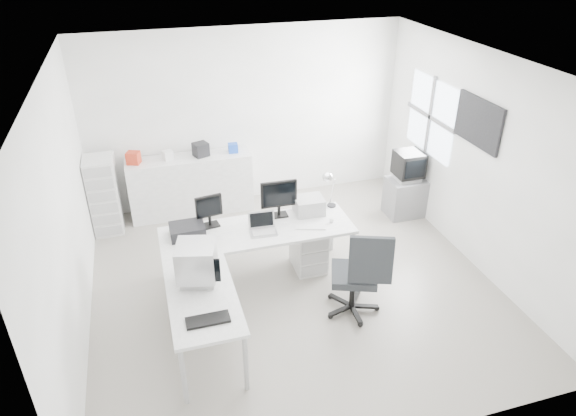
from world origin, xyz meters
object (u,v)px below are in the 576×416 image
object	(u,v)px
side_desk	(205,323)
crt_monitor	(197,263)
lcd_monitor_small	(209,211)
office_chair	(354,271)
inkjet_printer	(187,230)
sideboard	(191,185)
lcd_monitor_large	(279,199)
crt_tv	(408,166)
drawer_pedestal	(309,248)
laser_printer	(309,205)
filing_cabinet	(104,195)
main_desk	(258,254)
tv_cabinet	(405,197)
laptop	(263,226)

from	to	relation	value
side_desk	crt_monitor	world-z (taller)	crt_monitor
lcd_monitor_small	office_chair	xyz separation A→B (m)	(1.47, -1.18, -0.39)
inkjet_printer	sideboard	xyz separation A→B (m)	(0.26, 1.93, -0.35)
side_desk	inkjet_printer	world-z (taller)	inkjet_printer
lcd_monitor_large	crt_tv	bearing A→B (deg)	19.50
drawer_pedestal	laser_printer	xyz separation A→B (m)	(0.05, 0.17, 0.56)
side_desk	sideboard	size ratio (longest dim) A/B	0.74
lcd_monitor_small	filing_cabinet	world-z (taller)	filing_cabinet
sideboard	main_desk	bearing A→B (deg)	-73.63
crt_monitor	crt_tv	distance (m)	3.93
lcd_monitor_small	office_chair	world-z (taller)	lcd_monitor_small
office_chair	filing_cabinet	distance (m)	3.93
main_desk	filing_cabinet	distance (m)	2.63
crt_monitor	lcd_monitor_small	bearing A→B (deg)	88.71
tv_cabinet	crt_tv	xyz separation A→B (m)	(0.00, 0.00, 0.53)
side_desk	lcd_monitor_small	bearing A→B (deg)	77.47
main_desk	filing_cabinet	world-z (taller)	filing_cabinet
laptop	filing_cabinet	bearing A→B (deg)	138.81
drawer_pedestal	filing_cabinet	distance (m)	3.15
main_desk	lcd_monitor_large	bearing A→B (deg)	35.54
side_desk	drawer_pedestal	size ratio (longest dim) A/B	2.33
main_desk	crt_monitor	world-z (taller)	crt_monitor
inkjet_printer	laptop	bearing A→B (deg)	-13.18
main_desk	filing_cabinet	bearing A→B (deg)	135.91
inkjet_printer	crt_tv	distance (m)	3.58
laptop	office_chair	world-z (taller)	office_chair
lcd_monitor_small	crt_tv	bearing A→B (deg)	4.33
drawer_pedestal	inkjet_printer	size ratio (longest dim) A/B	1.44
lcd_monitor_large	crt_monitor	distance (m)	1.63
main_desk	crt_monitor	size ratio (longest dim) A/B	5.06
laser_printer	crt_tv	distance (m)	2.02
laptop	inkjet_printer	bearing A→B (deg)	171.15
inkjet_printer	side_desk	bearing A→B (deg)	-90.65
filing_cabinet	lcd_monitor_small	bearing A→B (deg)	-49.73
laptop	tv_cabinet	world-z (taller)	laptop
laptop	filing_cabinet	world-z (taller)	filing_cabinet
crt_monitor	sideboard	bearing A→B (deg)	98.89
drawer_pedestal	tv_cabinet	world-z (taller)	tv_cabinet
laptop	laser_printer	size ratio (longest dim) A/B	0.87
inkjet_printer	tv_cabinet	distance (m)	3.61
crt_monitor	filing_cabinet	distance (m)	2.90
tv_cabinet	side_desk	bearing A→B (deg)	-148.91
main_desk	inkjet_printer	world-z (taller)	inkjet_printer
laptop	filing_cabinet	distance (m)	2.74
main_desk	sideboard	bearing A→B (deg)	106.37
laptop	filing_cabinet	size ratio (longest dim) A/B	0.28
crt_monitor	crt_tv	xyz separation A→B (m)	(3.46, 1.84, -0.15)
office_chair	laptop	bearing A→B (deg)	156.88
lcd_monitor_large	tv_cabinet	distance (m)	2.48
crt_monitor	office_chair	world-z (taller)	crt_monitor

